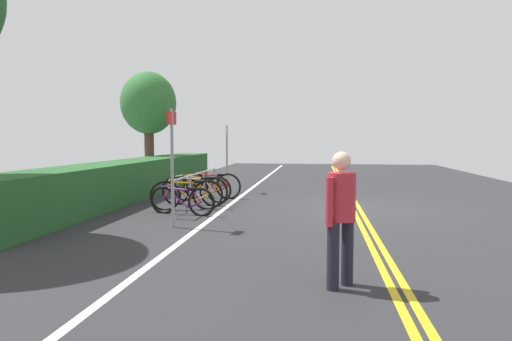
% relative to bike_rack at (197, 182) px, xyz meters
% --- Properties ---
extents(ground_plane, '(37.03, 12.99, 0.05)m').
position_rel_bike_rack_xyz_m(ground_plane, '(0.09, -3.97, -0.62)').
color(ground_plane, '#2B2B2D').
extents(centre_line_yellow_inner, '(33.32, 0.10, 0.00)m').
position_rel_bike_rack_xyz_m(centre_line_yellow_inner, '(0.09, -4.05, -0.60)').
color(centre_line_yellow_inner, gold).
rests_on(centre_line_yellow_inner, ground_plane).
extents(centre_line_yellow_outer, '(33.32, 0.10, 0.00)m').
position_rel_bike_rack_xyz_m(centre_line_yellow_outer, '(0.09, -3.89, -0.60)').
color(centre_line_yellow_outer, gold).
rests_on(centre_line_yellow_outer, ground_plane).
extents(bike_lane_stripe_white, '(33.32, 0.12, 0.00)m').
position_rel_bike_rack_xyz_m(bike_lane_stripe_white, '(0.09, -0.79, -0.60)').
color(bike_lane_stripe_white, white).
rests_on(bike_lane_stripe_white, ground_plane).
extents(bike_rack, '(3.80, 0.05, 0.84)m').
position_rel_bike_rack_xyz_m(bike_rack, '(0.00, 0.00, 0.00)').
color(bike_rack, '#9EA0A5').
rests_on(bike_rack, ground_plane).
extents(bicycle_0, '(0.50, 1.60, 0.68)m').
position_rel_bike_rack_xyz_m(bicycle_0, '(-1.34, -0.02, -0.28)').
color(bicycle_0, black).
rests_on(bicycle_0, ground_plane).
extents(bicycle_1, '(0.63, 1.69, 0.76)m').
position_rel_bike_rack_xyz_m(bicycle_1, '(-0.65, 0.08, -0.24)').
color(bicycle_1, black).
rests_on(bicycle_1, ground_plane).
extents(bicycle_2, '(0.46, 1.81, 0.79)m').
position_rel_bike_rack_xyz_m(bicycle_2, '(0.07, 0.09, -0.23)').
color(bicycle_2, black).
rests_on(bicycle_2, ground_plane).
extents(bicycle_3, '(0.53, 1.73, 0.75)m').
position_rel_bike_rack_xyz_m(bicycle_3, '(0.71, 0.08, -0.25)').
color(bicycle_3, black).
rests_on(bicycle_3, ground_plane).
extents(bicycle_4, '(0.46, 1.74, 0.77)m').
position_rel_bike_rack_xyz_m(bicycle_4, '(1.40, -0.04, -0.24)').
color(bicycle_4, black).
rests_on(bicycle_4, ground_plane).
extents(pedestrian, '(0.39, 0.36, 1.57)m').
position_rel_bike_rack_xyz_m(pedestrian, '(-5.75, -3.30, 0.29)').
color(pedestrian, '#1E1E2D').
rests_on(pedestrian, ground_plane).
extents(sign_post_near, '(0.36, 0.07, 2.27)m').
position_rel_bike_rack_xyz_m(sign_post_near, '(-2.74, -0.28, 0.77)').
color(sign_post_near, gray).
rests_on(sign_post_near, ground_plane).
extents(sign_post_far, '(0.36, 0.06, 2.11)m').
position_rel_bike_rack_xyz_m(sign_post_far, '(2.82, -0.18, 0.68)').
color(sign_post_far, gray).
rests_on(sign_post_far, ground_plane).
extents(hedge_backdrop, '(12.75, 1.29, 1.06)m').
position_rel_bike_rack_xyz_m(hedge_backdrop, '(1.50, 2.39, -0.07)').
color(hedge_backdrop, '#235626').
rests_on(hedge_backdrop, ground_plane).
extents(tree_mid, '(2.08, 2.08, 4.22)m').
position_rel_bike_rack_xyz_m(tree_mid, '(5.26, 3.35, 2.39)').
color(tree_mid, '#473323').
rests_on(tree_mid, ground_plane).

